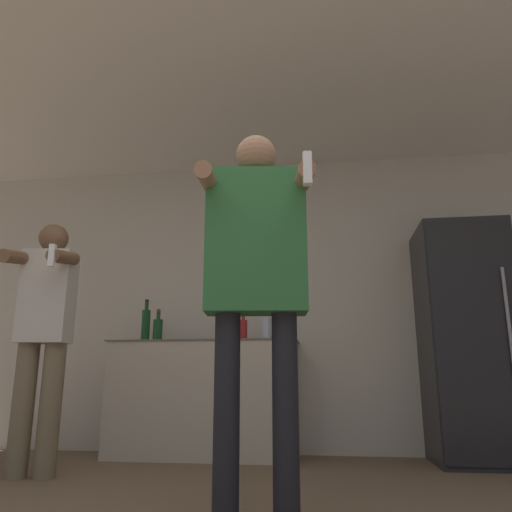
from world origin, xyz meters
TOP-DOWN VIEW (x-y plane):
  - wall_back at (0.00, 2.88)m, footprint 7.00×0.06m
  - ceiling_slab at (0.00, 1.43)m, footprint 7.00×3.37m
  - refrigerator at (1.57, 2.53)m, footprint 0.62×0.68m
  - counter at (-0.47, 2.59)m, footprint 1.52×0.55m
  - bottle_red_label at (-0.15, 2.53)m, footprint 0.07×0.07m
  - bottle_brown_liquor at (-0.97, 2.53)m, footprint 0.07×0.07m
  - bottle_tall_gin at (0.04, 2.53)m, footprint 0.08×0.08m
  - bottle_dark_rum at (-0.87, 2.53)m, footprint 0.08×0.08m
  - person_woman_foreground at (0.21, 0.70)m, footprint 0.54×0.47m
  - person_man_side at (-1.33, 1.62)m, footprint 0.43×0.49m

SIDE VIEW (x-z plane):
  - counter at x=-0.47m, z-range 0.00..0.90m
  - refrigerator at x=1.57m, z-range 0.00..1.77m
  - person_man_side at x=-1.33m, z-range 0.10..1.74m
  - bottle_red_label at x=-0.15m, z-range 0.87..1.13m
  - bottle_tall_gin at x=0.04m, z-range 0.88..1.12m
  - bottle_dark_rum at x=-0.87m, z-range 0.87..1.14m
  - bottle_brown_liquor at x=-0.97m, z-range 0.87..1.22m
  - person_woman_foreground at x=0.21m, z-range 0.20..1.94m
  - wall_back at x=0.00m, z-range 0.00..2.55m
  - ceiling_slab at x=0.00m, z-range 2.55..2.60m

